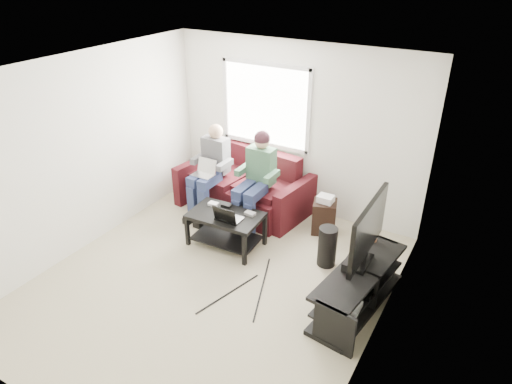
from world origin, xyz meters
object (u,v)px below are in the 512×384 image
coffee_table (226,222)px  tv_stand (358,289)px  tv (368,230)px  sofa (245,188)px  subwoofer (327,246)px  end_table (324,216)px

coffee_table → tv_stand: size_ratio=0.63×
tv_stand → tv: 0.75m
coffee_table → sofa: bearing=107.1°
subwoofer → end_table: end_table is taller
coffee_table → end_table: bearing=43.9°
subwoofer → end_table: size_ratio=0.93×
tv → tv_stand: bearing=-88.5°
tv → coffee_table: bearing=174.8°
tv_stand → subwoofer: size_ratio=2.93×
end_table → subwoofer: bearing=-64.7°
tv → end_table: tv is taller
coffee_table → subwoofer: (1.39, 0.28, -0.09)m
coffee_table → end_table: end_table is taller
subwoofer → end_table: (-0.34, 0.73, -0.01)m
sofa → tv_stand: 2.68m
sofa → coffee_table: 1.10m
coffee_table → tv_stand: bearing=-8.0°
coffee_table → end_table: 1.46m
tv_stand → subwoofer: subwoofer is taller
sofa → coffee_table: size_ratio=2.04×
sofa → coffee_table: sofa is taller
sofa → subwoofer: size_ratio=3.79×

